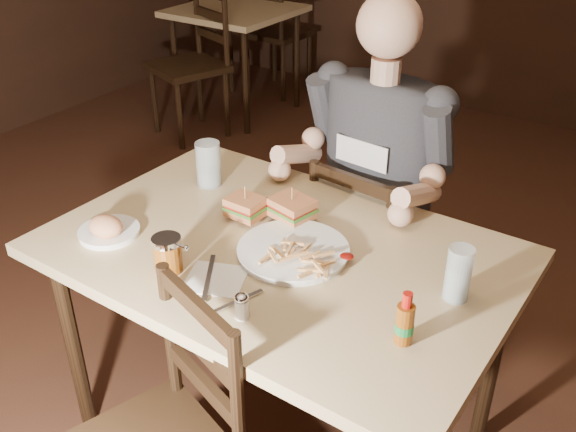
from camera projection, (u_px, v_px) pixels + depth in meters
The scene contains 22 objects.
room_shell at pixel (213, 27), 1.56m from camera, with size 7.00×7.00×7.00m.
main_table at pixel (279, 267), 1.90m from camera, with size 1.36×0.93×0.77m.
bg_table at pixel (236, 21), 4.61m from camera, with size 0.81×0.81×0.77m.
chair_far at pixel (373, 257), 2.45m from camera, with size 0.39×0.43×0.84m, color black, non-canonical shape.
bg_chair_far at pixel (278, 32), 5.11m from camera, with size 0.44×0.49×0.96m, color black, non-canonical shape.
bg_chair_near at pixel (187, 66), 4.31m from camera, with size 0.45×0.49×0.98m, color black, non-canonical shape.
diner at pixel (374, 141), 2.17m from camera, with size 0.56×0.44×0.97m, color #2E3033, non-canonical shape.
dinner_plate at pixel (293, 252), 1.83m from camera, with size 0.31×0.31×0.02m, color white.
sandwich_left at pixel (245, 202), 1.97m from camera, with size 0.11×0.09×0.10m, color #DF8E57, non-canonical shape.
sandwich_right at pixel (292, 201), 1.96m from camera, with size 0.13×0.10×0.11m, color #DF8E57, non-canonical shape.
fries_pile at pixel (302, 258), 1.75m from camera, with size 0.25×0.18×0.04m, color #F3B061, non-canonical shape.
ketchup_dollop at pixel (347, 256), 1.78m from camera, with size 0.04×0.04×0.01m, color maroon.
glass_left at pixel (208, 164), 2.17m from camera, with size 0.08×0.08×0.15m, color silver.
glass_right at pixel (458, 274), 1.62m from camera, with size 0.07×0.07×0.15m, color silver.
hot_sauce at pixel (405, 318), 1.48m from camera, with size 0.04×0.04×0.14m, color brown, non-canonical shape.
salt_shaker at pixel (242, 306), 1.58m from camera, with size 0.04×0.04×0.07m, color white, non-canonical shape.
syrup_dispenser at pixel (168, 254), 1.74m from camera, with size 0.08×0.08×0.10m, color brown, non-canonical shape.
napkin at pixel (216, 279), 1.73m from camera, with size 0.16×0.15×0.00m, color white.
knife at pixel (209, 277), 1.73m from camera, with size 0.01×0.21×0.01m, color silver.
fork at pixel (237, 302), 1.64m from camera, with size 0.01×0.16×0.00m, color silver.
side_plate at pixel (109, 233), 1.92m from camera, with size 0.18×0.18×0.01m, color white.
bread_roll at pixel (106, 226), 1.88m from camera, with size 0.11×0.09×0.06m, color tan.
Camera 1 is at (1.02, -1.22, 1.79)m, focal length 40.00 mm.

